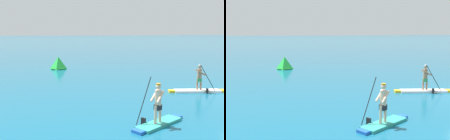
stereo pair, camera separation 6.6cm
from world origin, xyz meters
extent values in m
cube|color=teal|center=(-6.89, -2.84, 0.06)|extent=(2.29, 1.73, 0.11)
cube|color=blue|center=(-7.98, -3.49, 0.06)|extent=(0.48, 0.55, 0.11)
cube|color=blue|center=(-5.79, -2.18, 0.06)|extent=(0.45, 0.49, 0.11)
cylinder|color=beige|center=(-7.11, -2.97, 0.48)|extent=(0.11, 0.11, 0.73)
cylinder|color=beige|center=(-6.85, -2.82, 0.48)|extent=(0.11, 0.11, 0.73)
cube|color=black|center=(-6.98, -2.89, 0.75)|extent=(0.34, 0.32, 0.22)
cylinder|color=beige|center=(-6.98, -2.89, 1.14)|extent=(0.26, 0.26, 0.60)
sphere|color=beige|center=(-6.98, -2.89, 1.58)|extent=(0.21, 0.21, 0.21)
cylinder|color=orange|center=(-6.98, -2.89, 1.67)|extent=(0.18, 0.18, 0.06)
cylinder|color=beige|center=(-6.95, -3.05, 1.20)|extent=(0.45, 0.34, 0.47)
cylinder|color=beige|center=(-7.10, -2.79, 1.20)|extent=(0.45, 0.34, 0.47)
cylinder|color=black|center=(-7.50, -2.70, 1.01)|extent=(0.78, 0.50, 1.80)
cube|color=black|center=(-7.50, -2.70, 0.13)|extent=(0.17, 0.21, 0.32)
cube|color=white|center=(-2.21, 2.19, 0.06)|extent=(2.90, 1.27, 0.13)
cube|color=yellow|center=(-0.66, 1.87, 0.06)|extent=(0.45, 0.56, 0.13)
cube|color=yellow|center=(-3.76, 2.51, 0.06)|extent=(0.43, 0.49, 0.13)
cylinder|color=#997051|center=(-2.00, 2.14, 0.48)|extent=(0.11, 0.11, 0.71)
cylinder|color=#997051|center=(-2.21, 2.19, 0.48)|extent=(0.11, 0.11, 0.71)
cube|color=#338C4C|center=(-2.10, 2.17, 0.75)|extent=(0.30, 0.27, 0.22)
cylinder|color=#997051|center=(-2.10, 2.17, 1.13)|extent=(0.26, 0.26, 0.58)
sphere|color=#997051|center=(-2.10, 2.17, 1.55)|extent=(0.21, 0.21, 0.21)
cylinder|color=white|center=(-2.10, 2.17, 1.65)|extent=(0.18, 0.18, 0.06)
cylinder|color=#997051|center=(-2.02, 2.31, 1.21)|extent=(0.55, 0.21, 0.38)
cylinder|color=#997051|center=(-2.09, 2.01, 1.21)|extent=(0.55, 0.21, 0.38)
cylinder|color=black|center=(-1.85, 1.65, 0.95)|extent=(0.95, 0.24, 1.59)
cube|color=black|center=(-1.85, 1.65, 0.15)|extent=(0.12, 0.21, 0.32)
pyramid|color=green|center=(-10.04, 14.54, 0.61)|extent=(1.56, 1.56, 1.22)
torus|color=#167226|center=(-10.04, 14.54, 0.06)|extent=(1.49, 1.49, 0.12)
camera|label=1|loc=(-11.19, -12.60, 3.72)|focal=43.82mm
camera|label=2|loc=(-11.13, -12.61, 3.72)|focal=43.82mm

